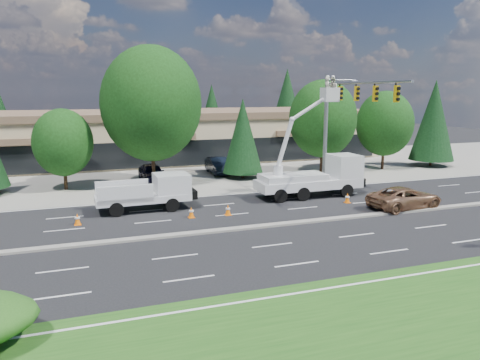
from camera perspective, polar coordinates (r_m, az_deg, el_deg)
name	(u,v)px	position (r m, az deg, el deg)	size (l,w,h in m)	color
ground	(250,228)	(26.86, 1.22, -5.91)	(140.00, 140.00, 0.00)	black
concrete_apron	(177,172)	(45.64, -7.73, 0.95)	(140.00, 22.00, 0.01)	gray
grass_verge	(397,340)	(16.29, 18.56, -18.05)	(140.00, 10.00, 0.01)	#1E4F16
road_median	(250,227)	(26.85, 1.22, -5.78)	(120.00, 0.55, 0.12)	gray
strip_mall	(158,134)	(55.01, -9.98, 5.52)	(50.40, 15.40, 5.50)	tan
tree_front_c	(63,143)	(39.25, -20.77, 4.29)	(4.62, 4.62, 6.41)	#332114
tree_front_d	(151,104)	(39.54, -10.76, 9.12)	(8.25, 8.25, 11.44)	#332114
tree_front_e	(243,136)	(41.72, 0.34, 5.41)	(3.61, 3.61, 7.11)	#332114
tree_front_f	(323,119)	(44.97, 10.05, 7.36)	(6.36, 6.36, 8.82)	#332114
tree_front_g	(385,124)	(48.84, 17.24, 6.58)	(5.61, 5.61, 7.78)	#332114
tree_front_h	(434,120)	(52.63, 22.53, 6.75)	(4.51, 4.51, 8.88)	#332114
tree_back_b	(112,106)	(66.28, -15.30, 8.69)	(5.43, 5.43, 10.70)	#332114
tree_back_c	(212,112)	(68.84, -3.45, 8.22)	(4.43, 4.43, 8.72)	#332114
tree_back_d	(287,103)	(73.05, 5.73, 9.34)	(5.63, 5.63, 11.09)	#332114
signal_mast	(341,113)	(36.58, 12.20, 7.94)	(2.76, 10.16, 9.00)	gray
utility_pickup	(150,196)	(31.32, -10.93, -1.88)	(6.09, 2.49, 2.32)	silver
bucket_truck	(316,172)	(35.08, 9.28, 1.00)	(7.94, 2.63, 8.83)	silver
traffic_cone_a	(77,219)	(29.06, -19.21, -4.53)	(0.40, 0.40, 0.70)	orange
traffic_cone_b	(191,212)	(29.15, -5.96, -3.93)	(0.40, 0.40, 0.70)	orange
traffic_cone_c	(228,210)	(29.59, -1.48, -3.65)	(0.40, 0.40, 0.70)	orange
traffic_cone_d	(347,198)	(33.67, 12.96, -2.15)	(0.40, 0.40, 0.70)	orange
traffic_cone_e	(392,194)	(35.79, 18.04, -1.65)	(0.40, 0.40, 0.70)	orange
minivan	(405,198)	(33.10, 19.46, -2.04)	(2.40, 5.21, 1.45)	#9A6D4A
parked_car_west	(152,173)	(41.11, -10.68, 0.88)	(1.85, 4.61, 1.57)	black
parked_car_east	(219,166)	(44.37, -2.64, 1.76)	(1.64, 4.70, 1.55)	black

